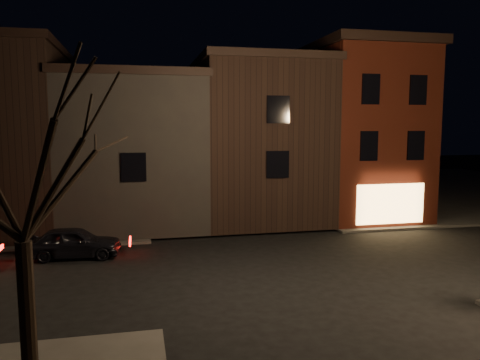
# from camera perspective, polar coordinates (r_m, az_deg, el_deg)

# --- Properties ---
(ground) EXTENTS (120.00, 120.00, 0.00)m
(ground) POSITION_cam_1_polar(r_m,az_deg,el_deg) (19.30, 4.99, -10.61)
(ground) COLOR black
(ground) RESTS_ON ground
(sidewalk_far_right) EXTENTS (30.00, 30.00, 0.12)m
(sidewalk_far_right) POSITION_cam_1_polar(r_m,az_deg,el_deg) (45.80, 21.62, -0.86)
(sidewalk_far_right) COLOR #2D2B28
(sidewalk_far_right) RESTS_ON ground
(corner_building) EXTENTS (6.50, 8.50, 10.50)m
(corner_building) POSITION_cam_1_polar(r_m,az_deg,el_deg) (30.25, 14.28, 5.88)
(corner_building) COLOR #4F190E
(corner_building) RESTS_ON ground
(row_building_a) EXTENTS (7.30, 10.30, 9.40)m
(row_building_a) POSITION_cam_1_polar(r_m,az_deg,el_deg) (28.96, 1.70, 4.94)
(row_building_a) COLOR black
(row_building_a) RESTS_ON ground
(row_building_b) EXTENTS (7.80, 10.30, 8.40)m
(row_building_b) POSITION_cam_1_polar(r_m,az_deg,el_deg) (28.10, -12.83, 3.70)
(row_building_b) COLOR black
(row_building_b) RESTS_ON ground
(bare_tree_left) EXTENTS (5.60, 5.60, 7.50)m
(bare_tree_left) POSITION_cam_1_polar(r_m,az_deg,el_deg) (10.85, -25.49, 4.40)
(bare_tree_left) COLOR black
(bare_tree_left) RESTS_ON sidewalk_near_left
(parked_car_a) EXTENTS (4.09, 1.89, 1.36)m
(parked_car_a) POSITION_cam_1_polar(r_m,az_deg,el_deg) (21.70, -19.59, -7.17)
(parked_car_a) COLOR black
(parked_car_a) RESTS_ON ground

